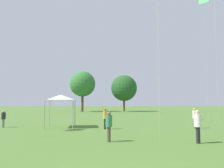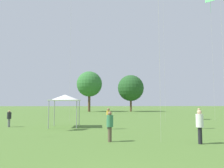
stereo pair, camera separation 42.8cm
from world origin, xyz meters
name	(u,v)px [view 2 (the right image)]	position (x,y,z in m)	size (l,w,h in m)	color
person_standing_0	(108,116)	(-0.01, 13.99, 1.06)	(0.46, 0.46, 1.76)	black
person_standing_1	(9,117)	(-9.11, 16.04, 0.90)	(0.37, 0.37, 1.53)	slate
person_standing_2	(110,124)	(-0.08, 7.98, 1.01)	(0.51, 0.51, 1.71)	brown
person_standing_3	(200,124)	(4.77, 7.11, 1.08)	(0.49, 0.49, 1.82)	black
person_standing_4	(199,116)	(7.82, 13.97, 1.06)	(0.42, 0.42, 1.75)	brown
canopy_tent	(65,98)	(-3.96, 15.70, 2.67)	(2.70, 2.70, 2.97)	white
kite_0	(210,1)	(13.66, 22.49, 15.64)	(1.10, 1.04, 16.74)	green
distant_tree_0	(89,84)	(-3.96, 51.83, 7.08)	(6.56, 6.56, 10.39)	brown
distant_tree_1	(131,88)	(6.82, 51.85, 6.08)	(6.77, 6.77, 9.48)	brown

